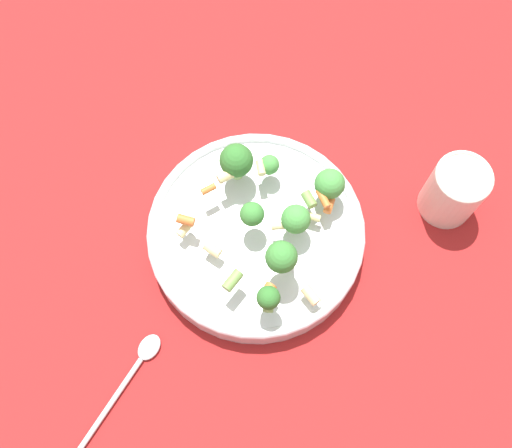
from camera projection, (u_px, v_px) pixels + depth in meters
ground_plane at (256, 239)px, 0.84m from camera, size 3.00×3.00×0.00m
bowl at (256, 233)px, 0.82m from camera, size 0.29×0.29×0.04m
pasta_salad at (274, 209)px, 0.76m from camera, size 0.21×0.21×0.08m
cup at (454, 190)px, 0.81m from camera, size 0.08×0.08×0.10m
spoon at (131, 374)px, 0.77m from camera, size 0.03×0.18×0.01m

